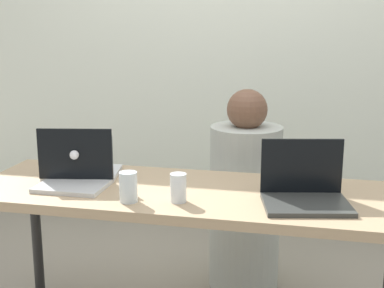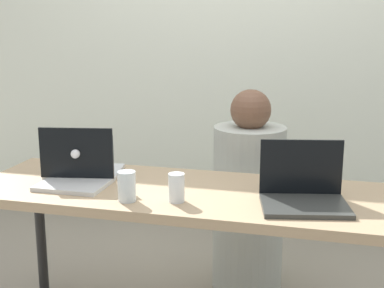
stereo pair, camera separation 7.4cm
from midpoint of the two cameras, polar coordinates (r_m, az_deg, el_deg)
back_wall at (r=3.53m, az=6.39°, el=10.26°), size 4.69×0.10×2.45m
desk at (r=2.23m, az=0.56°, el=-6.57°), size 1.80×0.61×0.72m
person_at_center at (r=2.83m, az=6.78°, el=-6.13°), size 0.40×0.40×1.06m
laptop_back_left at (r=2.42m, az=-10.79°, el=-2.26°), size 0.36×0.30×0.24m
laptop_front_left at (r=2.31m, az=-11.33°, el=-3.17°), size 0.28×0.24×0.21m
laptop_front_right at (r=2.07m, az=12.80°, el=-4.98°), size 0.36×0.31×0.23m
water_glass_left at (r=2.07m, az=-5.95°, el=-4.73°), size 0.07×0.07×0.12m
water_glass_center at (r=2.05m, az=-0.63°, el=-4.88°), size 0.06×0.06×0.11m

